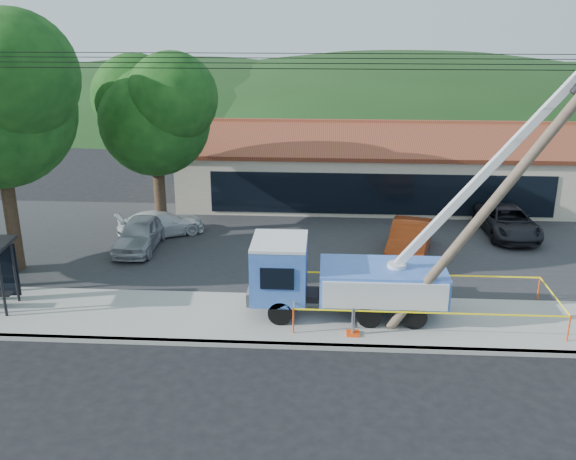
# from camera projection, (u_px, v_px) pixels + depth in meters

# --- Properties ---
(ground) EXTENTS (120.00, 120.00, 0.00)m
(ground) POSITION_uv_depth(u_px,v_px,m) (285.00, 382.00, 19.35)
(ground) COLOR black
(ground) RESTS_ON ground
(curb) EXTENTS (60.00, 0.25, 0.15)m
(curb) POSITION_uv_depth(u_px,v_px,m) (289.00, 346.00, 21.31)
(curb) COLOR #9F9E95
(curb) RESTS_ON ground
(sidewalk) EXTENTS (60.00, 4.00, 0.15)m
(sidewalk) POSITION_uv_depth(u_px,v_px,m) (292.00, 319.00, 23.10)
(sidewalk) COLOR #9F9E95
(sidewalk) RESTS_ON ground
(parking_lot) EXTENTS (60.00, 12.00, 0.10)m
(parking_lot) POSITION_uv_depth(u_px,v_px,m) (302.00, 243.00, 30.65)
(parking_lot) COLOR #28282B
(parking_lot) RESTS_ON ground
(strip_mall) EXTENTS (22.50, 8.53, 4.67)m
(strip_mall) POSITION_uv_depth(u_px,v_px,m) (376.00, 168.00, 37.35)
(strip_mall) COLOR #B9AC92
(strip_mall) RESTS_ON ground
(tree_lot) EXTENTS (6.30, 5.60, 8.94)m
(tree_lot) POSITION_uv_depth(u_px,v_px,m) (154.00, 109.00, 29.99)
(tree_lot) COLOR #332316
(tree_lot) RESTS_ON ground
(hill_west) EXTENTS (78.40, 56.00, 28.00)m
(hill_west) POSITION_uv_depth(u_px,v_px,m) (184.00, 109.00, 72.09)
(hill_west) COLOR #193212
(hill_west) RESTS_ON ground
(hill_center) EXTENTS (89.60, 64.00, 32.00)m
(hill_center) POSITION_uv_depth(u_px,v_px,m) (408.00, 111.00, 70.64)
(hill_center) COLOR #193212
(hill_center) RESTS_ON ground
(utility_truck) EXTENTS (11.46, 3.74, 9.46)m
(utility_truck) POSITION_uv_depth(u_px,v_px,m) (344.00, 274.00, 22.96)
(utility_truck) COLOR black
(utility_truck) RESTS_ON ground
(leaning_pole) EXTENTS (6.42, 1.87, 9.39)m
(leaning_pole) POSITION_uv_depth(u_px,v_px,m) (504.00, 189.00, 20.51)
(leaning_pole) COLOR brown
(leaning_pole) RESTS_ON ground
(caution_tape) EXTENTS (9.24, 3.30, 0.95)m
(caution_tape) POSITION_uv_depth(u_px,v_px,m) (423.00, 298.00, 23.03)
(caution_tape) COLOR #FF430D
(caution_tape) RESTS_ON ground
(car_silver) EXTENTS (1.74, 4.30, 1.46)m
(car_silver) POSITION_uv_depth(u_px,v_px,m) (141.00, 250.00, 29.88)
(car_silver) COLOR #A2A3A9
(car_silver) RESTS_ON ground
(car_red) EXTENTS (2.70, 5.00, 1.56)m
(car_red) POSITION_uv_depth(u_px,v_px,m) (408.00, 258.00, 29.00)
(car_red) COLOR #95310E
(car_red) RESTS_ON ground
(car_white) EXTENTS (4.51, 3.55, 1.22)m
(car_white) POSITION_uv_depth(u_px,v_px,m) (162.00, 237.00, 31.65)
(car_white) COLOR white
(car_white) RESTS_ON ground
(car_dark) EXTENTS (2.55, 5.11, 1.39)m
(car_dark) POSITION_uv_depth(u_px,v_px,m) (506.00, 236.00, 31.74)
(car_dark) COLOR black
(car_dark) RESTS_ON ground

